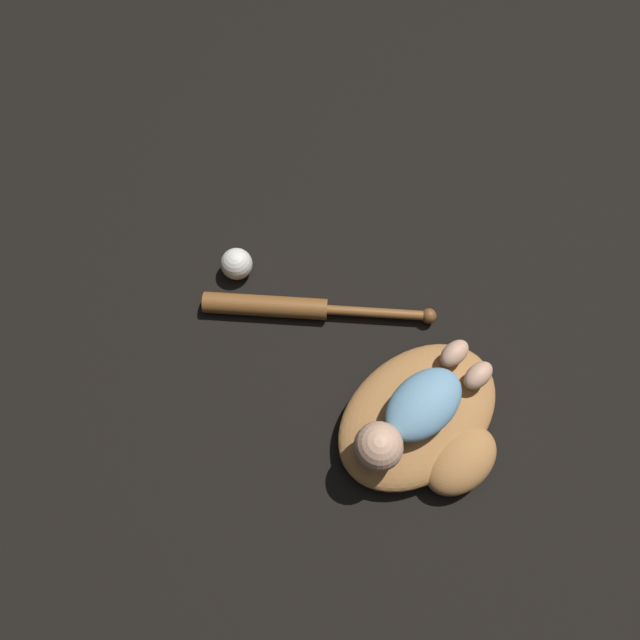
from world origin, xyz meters
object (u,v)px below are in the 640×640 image
Objects in this scene: baby_figure at (414,413)px; baseball_glove at (425,422)px; baseball_bat at (289,307)px; baseball at (237,264)px.

baseball_glove is at bearing 147.37° from baby_figure.
baby_figure reaches higher than baseball_bat.
baseball_glove is 0.39m from baseball_bat.
baseball_glove is 5.29× the size of baseball.
baseball is (0.10, -0.54, -0.01)m from baseball_glove.
baby_figure reaches higher than baseball_glove.
baseball_glove is 0.09m from baby_figure.
baseball_bat is at bearing 102.87° from baseball.
baseball is at bearing -77.13° from baseball_bat.
baby_figure is 4.60× the size of baseball.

